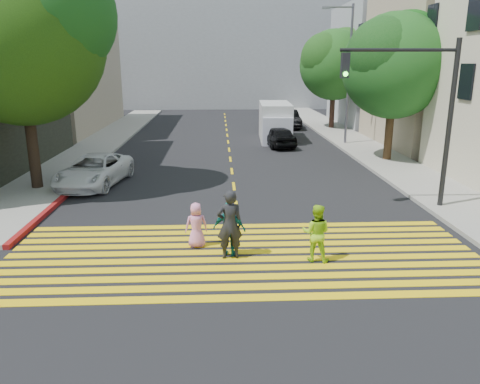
{
  "coord_description": "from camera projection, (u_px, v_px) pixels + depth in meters",
  "views": [
    {
      "loc": [
        -0.64,
        -11.01,
        5.3
      ],
      "look_at": [
        0.0,
        3.0,
        1.4
      ],
      "focal_mm": 35.0,
      "sensor_mm": 36.0,
      "label": 1
    }
  ],
  "objects": [
    {
      "name": "pedestrian_man",
      "position": [
        230.0,
        225.0,
        12.88
      ],
      "size": [
        0.78,
        0.57,
        1.97
      ],
      "primitive_type": "imported",
      "rotation": [
        0.0,
        0.0,
        3.29
      ],
      "color": "black",
      "rests_on": "ground"
    },
    {
      "name": "silver_car",
      "position": [
        269.0,
        120.0,
        39.56
      ],
      "size": [
        2.06,
        4.28,
        1.2
      ],
      "primitive_type": "imported",
      "rotation": [
        0.0,
        0.0,
        3.05
      ],
      "color": "#AFAFAF",
      "rests_on": "ground"
    },
    {
      "name": "white_van",
      "position": [
        275.0,
        123.0,
        32.61
      ],
      "size": [
        2.3,
        5.53,
        2.57
      ],
      "rotation": [
        0.0,
        0.0,
        -0.05
      ],
      "color": "silver",
      "rests_on": "ground"
    },
    {
      "name": "building_right_grey",
      "position": [
        400.0,
        66.0,
        40.23
      ],
      "size": [
        10.0,
        10.0,
        10.0
      ],
      "primitive_type": "cube",
      "color": "gray",
      "rests_on": "ground"
    },
    {
      "name": "sidewalk_left",
      "position": [
        107.0,
        139.0,
        32.82
      ],
      "size": [
        3.0,
        40.0,
        0.15
      ],
      "primitive_type": "cube",
      "color": "gray",
      "rests_on": "ground"
    },
    {
      "name": "crosswalk",
      "position": [
        243.0,
        255.0,
        13.26
      ],
      "size": [
        13.4,
        5.3,
        0.01
      ],
      "color": "yellow",
      "rests_on": "ground"
    },
    {
      "name": "backdrop_block",
      "position": [
        223.0,
        56.0,
        56.63
      ],
      "size": [
        30.0,
        8.0,
        12.0
      ],
      "primitive_type": "cube",
      "color": "gray",
      "rests_on": "ground"
    },
    {
      "name": "sidewalk_right",
      "position": [
        378.0,
        157.0,
        26.83
      ],
      "size": [
        3.0,
        60.0,
        0.15
      ],
      "primitive_type": "cube",
      "color": "gray",
      "rests_on": "ground"
    },
    {
      "name": "building_right_tan",
      "position": [
        464.0,
        67.0,
        29.65
      ],
      "size": [
        10.0,
        10.0,
        10.0
      ],
      "primitive_type": "cube",
      "color": "tan",
      "rests_on": "ground"
    },
    {
      "name": "street_lamp",
      "position": [
        347.0,
        66.0,
        29.71
      ],
      "size": [
        1.99,
        0.27,
        8.79
      ],
      "rotation": [
        0.0,
        0.0,
        -0.04
      ],
      "color": "#585765",
      "rests_on": "ground"
    },
    {
      "name": "white_sedan",
      "position": [
        94.0,
        170.0,
        20.71
      ],
      "size": [
        2.95,
        5.13,
        1.35
      ],
      "primitive_type": "imported",
      "rotation": [
        0.0,
        0.0,
        -0.16
      ],
      "color": "white",
      "rests_on": "ground"
    },
    {
      "name": "pedestrian_child",
      "position": [
        196.0,
        225.0,
        13.75
      ],
      "size": [
        0.72,
        0.53,
        1.35
      ],
      "primitive_type": "imported",
      "rotation": [
        0.0,
        0.0,
        3.31
      ],
      "color": "pink",
      "rests_on": "ground"
    },
    {
      "name": "dark_car_parked",
      "position": [
        288.0,
        119.0,
        39.0
      ],
      "size": [
        1.73,
        4.52,
        1.47
      ],
      "primitive_type": "imported",
      "rotation": [
        0.0,
        0.0,
        0.04
      ],
      "color": "black",
      "rests_on": "ground"
    },
    {
      "name": "dark_car_near",
      "position": [
        279.0,
        136.0,
        30.23
      ],
      "size": [
        2.15,
        4.12,
        1.34
      ],
      "primitive_type": "imported",
      "rotation": [
        0.0,
        0.0,
        3.29
      ],
      "color": "black",
      "rests_on": "ground"
    },
    {
      "name": "pedestrian_extra",
      "position": [
        229.0,
        229.0,
        13.07
      ],
      "size": [
        1.0,
        0.61,
        1.58
      ],
      "primitive_type": "imported",
      "rotation": [
        0.0,
        0.0,
        2.88
      ],
      "color": "#136F68",
      "rests_on": "ground"
    },
    {
      "name": "tree_right_near",
      "position": [
        396.0,
        60.0,
        24.47
      ],
      "size": [
        7.24,
        7.24,
        7.98
      ],
      "rotation": [
        0.0,
        0.0,
        0.42
      ],
      "color": "#413219",
      "rests_on": "ground"
    },
    {
      "name": "lane_line",
      "position": [
        228.0,
        138.0,
        33.69
      ],
      "size": [
        0.12,
        34.4,
        0.01
      ],
      "color": "yellow",
      "rests_on": "ground"
    },
    {
      "name": "pedestrian_woman",
      "position": [
        316.0,
        233.0,
        12.75
      ],
      "size": [
        0.93,
        0.82,
        1.61
      ],
      "primitive_type": "imported",
      "rotation": [
        0.0,
        0.0,
        2.83
      ],
      "color": "#A0DE1B",
      "rests_on": "ground"
    },
    {
      "name": "tree_left",
      "position": [
        22.0,
        31.0,
        18.34
      ],
      "size": [
        8.53,
        8.19,
        9.59
      ],
      "rotation": [
        0.0,
        0.0,
        -0.27
      ],
      "color": "black",
      "rests_on": "ground"
    },
    {
      "name": "ground",
      "position": [
        245.0,
        275.0,
        12.04
      ],
      "size": [
        120.0,
        120.0,
        0.0
      ],
      "primitive_type": "plane",
      "color": "black"
    },
    {
      "name": "curb_red",
      "position": [
        52.0,
        207.0,
        17.49
      ],
      "size": [
        0.2,
        8.0,
        0.16
      ],
      "primitive_type": "cube",
      "color": "maroon",
      "rests_on": "ground"
    },
    {
      "name": "traffic_signal",
      "position": [
        420.0,
        102.0,
        16.42
      ],
      "size": [
        4.17,
        0.36,
        6.11
      ],
      "rotation": [
        0.0,
        0.0,
        -0.02
      ],
      "color": "black",
      "rests_on": "ground"
    },
    {
      "name": "tree_right_far",
      "position": [
        335.0,
        61.0,
        36.99
      ],
      "size": [
        7.09,
        7.02,
        7.99
      ],
      "rotation": [
        0.0,
        0.0,
        0.33
      ],
      "color": "black",
      "rests_on": "ground"
    },
    {
      "name": "building_left_tan",
      "position": [
        24.0,
        66.0,
        36.95
      ],
      "size": [
        12.0,
        16.0,
        10.0
      ],
      "primitive_type": "cube",
      "color": "tan",
      "rests_on": "ground"
    }
  ]
}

